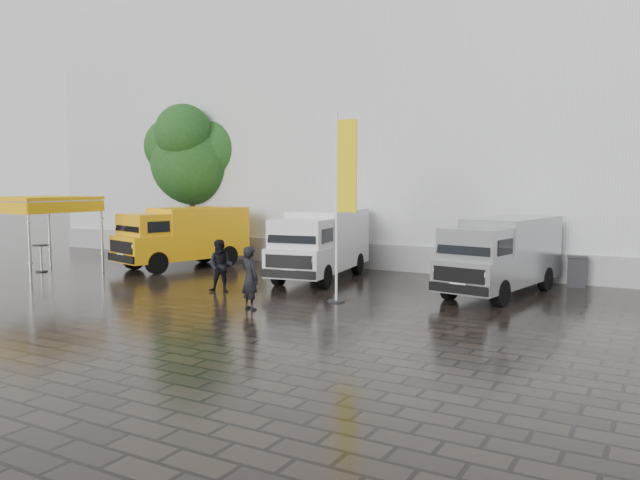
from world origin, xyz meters
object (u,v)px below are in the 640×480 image
(van_silver, at_px, (501,257))
(cocktail_table, at_px, (41,258))
(van_yellow, at_px, (182,238))
(flagpole, at_px, (342,196))
(canopy_tent, at_px, (37,202))
(person_tent, at_px, (221,266))
(person_front, at_px, (250,278))
(van_white, at_px, (321,245))
(wheelie_bin, at_px, (577,271))

(van_silver, xyz_separation_m, cocktail_table, (-16.40, -3.74, -0.63))
(van_yellow, relative_size, flagpole, 0.97)
(van_yellow, distance_m, van_silver, 12.54)
(canopy_tent, bearing_deg, van_yellow, 48.73)
(person_tent, bearing_deg, flagpole, -17.83)
(van_silver, relative_size, flagpole, 1.00)
(person_tent, bearing_deg, person_front, -58.93)
(van_yellow, bearing_deg, van_white, 17.30)
(canopy_tent, bearing_deg, cocktail_table, 139.22)
(van_yellow, xyz_separation_m, van_silver, (12.54, 0.15, -0.04))
(van_yellow, bearing_deg, van_silver, 16.61)
(van_white, height_order, flagpole, flagpole)
(van_yellow, height_order, van_white, van_white)
(canopy_tent, xyz_separation_m, flagpole, (12.41, 0.63, 0.31))
(canopy_tent, bearing_deg, person_front, -7.86)
(cocktail_table, xyz_separation_m, person_tent, (8.75, -0.07, 0.30))
(canopy_tent, relative_size, person_front, 1.93)
(cocktail_table, height_order, person_tent, person_tent)
(person_front, relative_size, person_tent, 1.04)
(van_yellow, xyz_separation_m, wheelie_bin, (14.35, 2.86, -0.69))
(flagpole, bearing_deg, person_front, -128.11)
(van_silver, distance_m, flagpole, 5.32)
(canopy_tent, relative_size, cocktail_table, 3.15)
(flagpole, bearing_deg, person_tent, -175.15)
(van_yellow, relative_size, wheelie_bin, 5.07)
(van_yellow, xyz_separation_m, cocktail_table, (-3.87, -3.59, -0.68))
(wheelie_bin, relative_size, person_front, 0.60)
(van_yellow, height_order, canopy_tent, canopy_tent)
(cocktail_table, bearing_deg, person_front, -9.34)
(van_white, xyz_separation_m, van_silver, (6.25, 0.00, -0.05))
(van_yellow, distance_m, person_tent, 6.11)
(canopy_tent, distance_m, person_front, 11.01)
(van_yellow, height_order, person_front, van_yellow)
(van_white, bearing_deg, flagpole, -61.08)
(van_white, bearing_deg, wheelie_bin, 9.90)
(van_yellow, bearing_deg, person_front, -20.74)
(canopy_tent, bearing_deg, flagpole, 2.91)
(person_front, bearing_deg, van_yellow, -15.27)
(flagpole, relative_size, wheelie_bin, 5.21)
(van_silver, relative_size, wheelie_bin, 5.21)
(van_white, height_order, person_front, van_white)
(person_front, bearing_deg, wheelie_bin, -109.03)
(wheelie_bin, bearing_deg, van_white, -168.12)
(cocktail_table, distance_m, person_tent, 8.75)
(van_white, relative_size, cocktail_table, 5.34)
(van_silver, height_order, wheelie_bin, van_silver)
(canopy_tent, height_order, flagpole, flagpole)
(wheelie_bin, distance_m, person_front, 10.89)
(flagpole, xyz_separation_m, cocktail_table, (-12.82, -0.28, -2.48))
(van_white, xyz_separation_m, canopy_tent, (-9.74, -4.09, 1.49))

